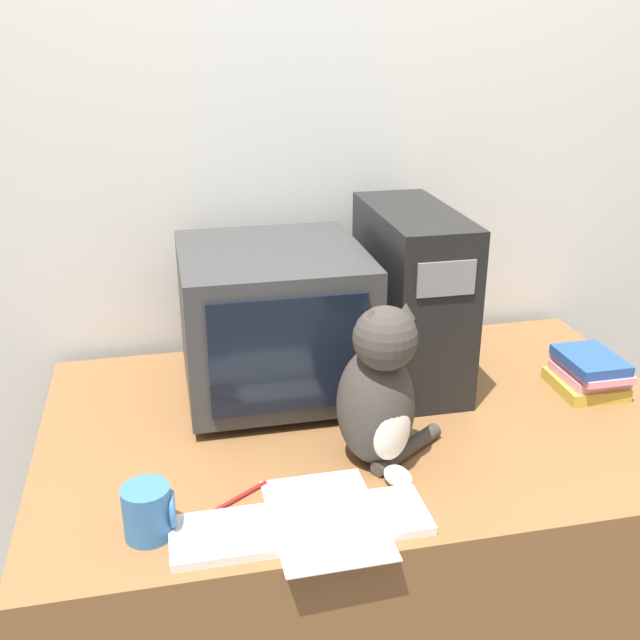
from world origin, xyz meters
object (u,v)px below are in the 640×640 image
object	(u,v)px
crt_monitor	(273,320)
book_stack	(589,373)
mug	(149,512)
cat	(379,395)
pen	(241,496)
computer_tower	(411,296)
keyboard	(301,525)

from	to	relation	value
crt_monitor	book_stack	world-z (taller)	crt_monitor
mug	cat	bearing A→B (deg)	16.70
crt_monitor	mug	size ratio (longest dim) A/B	4.50
mug	pen	bearing A→B (deg)	23.49
crt_monitor	book_stack	bearing A→B (deg)	-12.53
computer_tower	keyboard	distance (m)	0.74
book_stack	computer_tower	bearing A→B (deg)	156.47
cat	pen	distance (m)	0.35
crt_monitor	computer_tower	world-z (taller)	computer_tower
computer_tower	book_stack	world-z (taller)	computer_tower
keyboard	mug	bearing A→B (deg)	170.78
computer_tower	mug	xyz separation A→B (m)	(-0.68, -0.54, -0.17)
keyboard	mug	world-z (taller)	mug
keyboard	computer_tower	bearing A→B (deg)	55.26
crt_monitor	keyboard	distance (m)	0.60
computer_tower	cat	world-z (taller)	computer_tower
pen	computer_tower	bearing A→B (deg)	42.47
pen	mug	world-z (taller)	mug
book_stack	pen	world-z (taller)	book_stack
cat	book_stack	size ratio (longest dim) A/B	1.90
crt_monitor	pen	world-z (taller)	crt_monitor
crt_monitor	keyboard	bearing A→B (deg)	-94.25
pen	mug	size ratio (longest dim) A/B	1.13
book_stack	mug	xyz separation A→B (m)	(-1.10, -0.35, 0.00)
mug	crt_monitor	bearing A→B (deg)	58.85
computer_tower	mug	size ratio (longest dim) A/B	4.45
book_stack	mug	size ratio (longest dim) A/B	1.87
pen	mug	xyz separation A→B (m)	(-0.18, -0.08, 0.05)
crt_monitor	cat	world-z (taller)	crt_monitor
book_stack	crt_monitor	bearing A→B (deg)	167.47
keyboard	cat	distance (m)	0.32
crt_monitor	computer_tower	bearing A→B (deg)	1.61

